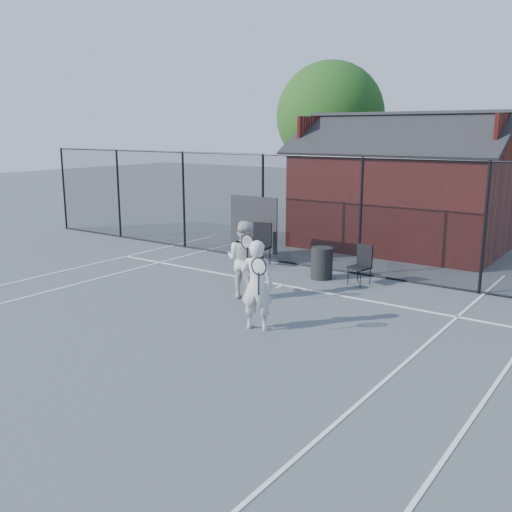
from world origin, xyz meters
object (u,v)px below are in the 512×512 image
Objects in this scene: clubhouse at (402,197)px; player_back at (244,260)px; player_front at (257,285)px; chair_right at (359,266)px; waste_bin at (322,263)px; chair_left at (259,245)px.

clubhouse is 7.41m from player_back.
player_front is 2.09m from player_back.
chair_right reaches higher than waste_bin.
chair_left is (-2.15, -4.68, -1.04)m from clubhouse.
player_back is at bearing 133.11° from player_front.
clubhouse is 3.79× the size of player_back.
waste_bin is at bearing -90.93° from clubhouse.
player_front reaches higher than chair_right.
chair_left is (-1.47, 2.66, -0.29)m from player_back.
player_back is 1.51× the size of chair_left.
player_front is 0.99× the size of player_back.
clubhouse is at bearing 84.76° from player_back.
chair_left is at bearing 119.00° from player_back.
waste_bin is (2.07, -0.22, -0.17)m from chair_left.
waste_bin is at bearing -166.97° from chair_right.
player_front is at bearing -46.89° from player_back.
player_back reaches higher than chair_right.
waste_bin is (-0.84, 3.97, -0.46)m from player_front.
player_back is at bearing -110.42° from chair_right.
chair_right is at bearing -14.62° from chair_left.
clubhouse is at bearing 94.87° from player_front.
player_back is 3.06m from chair_left.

